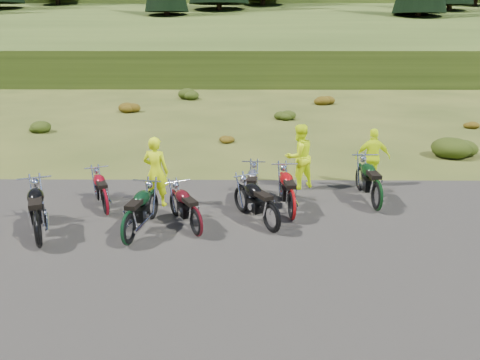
{
  "coord_description": "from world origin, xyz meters",
  "views": [
    {
      "loc": [
        0.41,
        -9.91,
        4.5
      ],
      "look_at": [
        0.3,
        1.29,
        0.9
      ],
      "focal_mm": 35.0,
      "sensor_mm": 36.0,
      "label": 1
    }
  ],
  "objects_px": {
    "motorcycle_3": "(251,212)",
    "motorcycle_0": "(40,248)",
    "motorcycle_7": "(376,211)",
    "person_middle": "(156,173)"
  },
  "relations": [
    {
      "from": "motorcycle_3",
      "to": "motorcycle_0",
      "type": "bearing_deg",
      "value": 119.5
    },
    {
      "from": "motorcycle_3",
      "to": "motorcycle_7",
      "type": "distance_m",
      "value": 3.26
    },
    {
      "from": "motorcycle_0",
      "to": "motorcycle_7",
      "type": "height_order",
      "value": "motorcycle_0"
    },
    {
      "from": "person_middle",
      "to": "motorcycle_0",
      "type": "bearing_deg",
      "value": 63.35
    },
    {
      "from": "motorcycle_3",
      "to": "person_middle",
      "type": "xyz_separation_m",
      "value": [
        -2.49,
        0.44,
        0.93
      ]
    },
    {
      "from": "motorcycle_7",
      "to": "person_middle",
      "type": "distance_m",
      "value": 5.83
    },
    {
      "from": "motorcycle_7",
      "to": "person_middle",
      "type": "height_order",
      "value": "person_middle"
    },
    {
      "from": "motorcycle_0",
      "to": "person_middle",
      "type": "xyz_separation_m",
      "value": [
        2.09,
        2.58,
        0.93
      ]
    },
    {
      "from": "motorcycle_7",
      "to": "motorcycle_3",
      "type": "bearing_deg",
      "value": 89.18
    },
    {
      "from": "motorcycle_0",
      "to": "motorcycle_3",
      "type": "relative_size",
      "value": 1.16
    }
  ]
}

